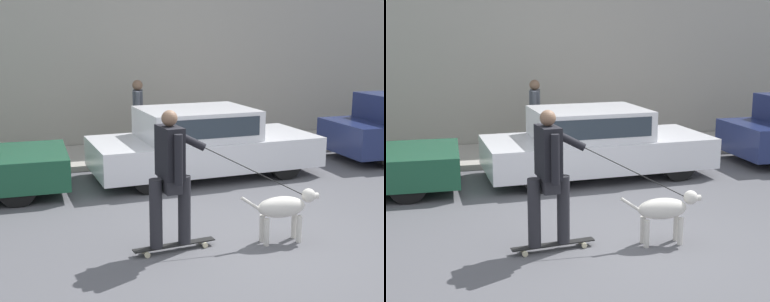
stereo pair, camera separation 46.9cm
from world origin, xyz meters
TOP-DOWN VIEW (x-y plane):
  - ground_plane at (0.00, 0.00)m, footprint 36.00×36.00m
  - back_wall at (0.00, 6.56)m, footprint 32.00×0.30m
  - sidewalk_curb at (0.00, 5.34)m, footprint 30.00×2.10m
  - parked_car_1 at (0.73, 3.28)m, footprint 4.30×1.95m
  - dog at (0.58, -0.22)m, footprint 1.07×0.32m
  - skateboarder at (-0.89, -0.06)m, footprint 2.31×0.65m
  - pedestrian_with_bag at (-0.02, 5.30)m, footprint 0.32×0.72m

SIDE VIEW (x-z plane):
  - ground_plane at x=0.00m, z-range 0.00..0.00m
  - sidewalk_curb at x=0.00m, z-range 0.00..0.12m
  - dog at x=0.58m, z-range 0.11..0.80m
  - parked_car_1 at x=0.73m, z-range -0.03..1.27m
  - pedestrian_with_bag at x=-0.02m, z-range 0.19..1.76m
  - skateboarder at x=-0.89m, z-range 0.12..1.89m
  - back_wall at x=0.00m, z-range 0.00..5.34m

